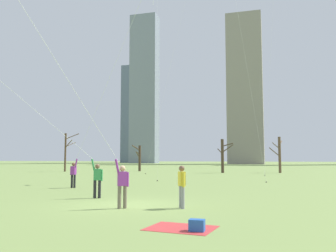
# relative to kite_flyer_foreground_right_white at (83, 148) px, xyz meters

# --- Properties ---
(ground_plane) EXTENTS (400.00, 400.00, 0.00)m
(ground_plane) POSITION_rel_kite_flyer_foreground_right_white_xyz_m (5.86, -6.78, -2.52)
(ground_plane) COLOR #7A934C
(kite_flyer_foreground_right_white) EXTENTS (6.41, 1.86, 13.22)m
(kite_flyer_foreground_right_white) POSITION_rel_kite_flyer_foreground_right_white_xyz_m (0.00, 0.00, 0.00)
(kite_flyer_foreground_right_white) COLOR black
(kite_flyer_foreground_right_white) RESTS_ON ground
(kite_flyer_far_back_orange) EXTENTS (9.71, 7.80, 11.87)m
(kite_flyer_far_back_orange) POSITION_rel_kite_flyer_foreground_right_white_xyz_m (1.26, -6.66, 1.00)
(kite_flyer_far_back_orange) COLOR black
(kite_flyer_far_back_orange) RESTS_ON ground
(kite_flyer_foreground_left_blue) EXTENTS (4.57, 7.87, 12.47)m
(kite_flyer_foreground_left_blue) POSITION_rel_kite_flyer_foreground_right_white_xyz_m (5.41, -8.92, 0.21)
(kite_flyer_foreground_left_blue) COLOR #726656
(kite_flyer_foreground_left_blue) RESTS_ON ground
(bystander_watching_nearby) EXTENTS (0.35, 0.44, 1.62)m
(bystander_watching_nearby) POSITION_rel_kite_flyer_foreground_right_white_xyz_m (8.22, -7.08, -1.62)
(bystander_watching_nearby) COLOR gray
(bystander_watching_nearby) RESTS_ON ground
(picnic_spot) EXTENTS (1.95, 1.61, 0.31)m
(picnic_spot) POSITION_rel_kite_flyer_foreground_right_white_xyz_m (9.41, -11.01, -2.43)
(picnic_spot) COLOR #CC3838
(picnic_spot) RESTS_ON ground
(bare_tree_right_of_center) EXTENTS (0.95, 1.60, 3.86)m
(bare_tree_right_of_center) POSITION_rel_kite_flyer_foreground_right_white_xyz_m (-7.27, 29.51, -0.46)
(bare_tree_right_of_center) COLOR #423326
(bare_tree_right_of_center) RESTS_ON ground
(bare_tree_center) EXTENTS (2.33, 1.50, 4.41)m
(bare_tree_center) POSITION_rel_kite_flyer_foreground_right_white_xyz_m (5.48, 26.55, -0.20)
(bare_tree_center) COLOR #423326
(bare_tree_center) RESTS_ON ground
(bare_tree_rightmost) EXTENTS (2.23, 2.16, 5.56)m
(bare_tree_rightmost) POSITION_rel_kite_flyer_foreground_right_white_xyz_m (-16.91, 25.14, 0.54)
(bare_tree_rightmost) COLOR #4C3828
(bare_tree_rightmost) RESTS_ON ground
(bare_tree_far_right_edge) EXTENTS (1.76, 2.81, 4.72)m
(bare_tree_far_right_edge) POSITION_rel_kite_flyer_foreground_right_white_xyz_m (12.62, 28.82, 0.02)
(bare_tree_far_right_edge) COLOR brown
(bare_tree_far_right_edge) RESTS_ON ground
(skyline_short_annex) EXTENTS (10.78, 5.04, 42.27)m
(skyline_short_annex) POSITION_rel_kite_flyer_foreground_right_white_xyz_m (-44.91, 123.19, 18.61)
(skyline_short_annex) COLOR slate
(skyline_short_annex) RESTS_ON ground
(skyline_mid_tower_left) EXTENTS (11.56, 10.89, 50.25)m
(skyline_mid_tower_left) POSITION_rel_kite_flyer_foreground_right_white_xyz_m (3.73, 101.37, 22.60)
(skyline_mid_tower_left) COLOR gray
(skyline_mid_tower_left) RESTS_ON ground
(skyline_tall_tower) EXTENTS (10.67, 5.96, 59.08)m
(skyline_tall_tower) POSITION_rel_kite_flyer_foreground_right_white_xyz_m (-36.06, 111.25, 27.02)
(skyline_tall_tower) COLOR gray
(skyline_tall_tower) RESTS_ON ground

